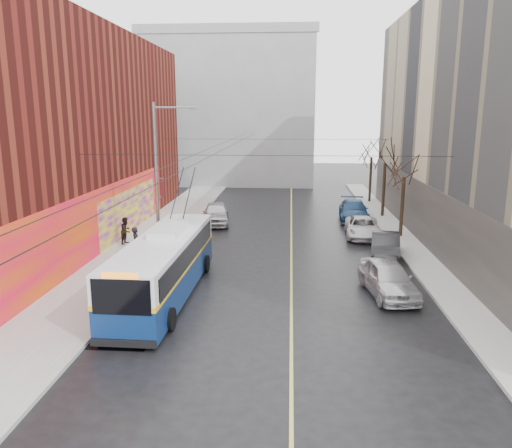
{
  "coord_description": "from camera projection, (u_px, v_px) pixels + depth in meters",
  "views": [
    {
      "loc": [
        1.37,
        -17.99,
        8.33
      ],
      "look_at": [
        -0.34,
        6.75,
        2.86
      ],
      "focal_mm": 35.0,
      "sensor_mm": 36.0,
      "label": 1
    }
  ],
  "objects": [
    {
      "name": "ground",
      "position": [
        253.0,
        333.0,
        19.41
      ],
      "size": [
        140.0,
        140.0,
        0.0
      ],
      "primitive_type": "plane",
      "color": "black",
      "rests_on": "ground"
    },
    {
      "name": "sidewalk_left",
      "position": [
        141.0,
        247.0,
        31.63
      ],
      "size": [
        4.0,
        60.0,
        0.15
      ],
      "primitive_type": "cube",
      "color": "gray",
      "rests_on": "ground"
    },
    {
      "name": "sidewalk_right",
      "position": [
        414.0,
        252.0,
        30.48
      ],
      "size": [
        2.0,
        60.0,
        0.15
      ],
      "primitive_type": "cube",
      "color": "gray",
      "rests_on": "ground"
    },
    {
      "name": "lane_line",
      "position": [
        291.0,
        243.0,
        32.95
      ],
      "size": [
        0.12,
        50.0,
        0.01
      ],
      "primitive_type": "cube",
      "color": "#BFB74C",
      "rests_on": "ground"
    },
    {
      "name": "building_left",
      "position": [
        25.0,
        135.0,
        32.62
      ],
      "size": [
        12.11,
        36.0,
        14.0
      ],
      "color": "#571611",
      "rests_on": "ground"
    },
    {
      "name": "building_far",
      "position": [
        232.0,
        109.0,
        61.71
      ],
      "size": [
        20.5,
        12.1,
        18.0
      ],
      "color": "gray",
      "rests_on": "ground"
    },
    {
      "name": "streetlight_pole",
      "position": [
        159.0,
        176.0,
        28.53
      ],
      "size": [
        2.65,
        0.6,
        9.0
      ],
      "color": "slate",
      "rests_on": "ground"
    },
    {
      "name": "catenary_wires",
      "position": [
        231.0,
        147.0,
        32.63
      ],
      "size": [
        18.0,
        60.0,
        0.22
      ],
      "color": "black"
    },
    {
      "name": "tree_near",
      "position": [
        405.0,
        166.0,
        33.32
      ],
      "size": [
        3.2,
        3.2,
        6.4
      ],
      "color": "black",
      "rests_on": "ground"
    },
    {
      "name": "tree_mid",
      "position": [
        386.0,
        153.0,
        40.08
      ],
      "size": [
        3.2,
        3.2,
        6.68
      ],
      "color": "black",
      "rests_on": "ground"
    },
    {
      "name": "tree_far",
      "position": [
        372.0,
        149.0,
        46.93
      ],
      "size": [
        3.2,
        3.2,
        6.57
      ],
      "color": "black",
      "rests_on": "ground"
    },
    {
      "name": "puddle",
      "position": [
        128.0,
        330.0,
        19.66
      ],
      "size": [
        2.31,
        3.54,
        0.01
      ],
      "primitive_type": "cube",
      "color": "black",
      "rests_on": "ground"
    },
    {
      "name": "pigeons_flying",
      "position": [
        207.0,
        129.0,
        27.85
      ],
      "size": [
        3.53,
        3.75,
        1.16
      ],
      "color": "slate"
    },
    {
      "name": "trolleybus",
      "position": [
        164.0,
        265.0,
        23.06
      ],
      "size": [
        2.87,
        11.57,
        5.45
      ],
      "rotation": [
        0.0,
        0.0,
        -0.02
      ],
      "color": "#0A2252",
      "rests_on": "ground"
    },
    {
      "name": "parked_car_a",
      "position": [
        388.0,
        278.0,
        23.37
      ],
      "size": [
        2.57,
        4.99,
        1.63
      ],
      "primitive_type": "imported",
      "rotation": [
        0.0,
        0.0,
        0.14
      ],
      "color": "silver",
      "rests_on": "ground"
    },
    {
      "name": "parked_car_b",
      "position": [
        385.0,
        246.0,
        29.3
      ],
      "size": [
        2.32,
        4.76,
        1.5
      ],
      "primitive_type": "imported",
      "rotation": [
        0.0,
        0.0,
        -0.16
      ],
      "color": "#262629",
      "rests_on": "ground"
    },
    {
      "name": "parked_car_c",
      "position": [
        363.0,
        227.0,
        34.46
      ],
      "size": [
        2.6,
        5.07,
        1.37
      ],
      "primitive_type": "imported",
      "rotation": [
        0.0,
        0.0,
        -0.07
      ],
      "color": "silver",
      "rests_on": "ground"
    },
    {
      "name": "parked_car_d",
      "position": [
        353.0,
        210.0,
        39.98
      ],
      "size": [
        2.55,
        5.58,
        1.58
      ],
      "primitive_type": "imported",
      "rotation": [
        0.0,
        0.0,
        -0.06
      ],
      "color": "navy",
      "rests_on": "ground"
    },
    {
      "name": "following_car",
      "position": [
        216.0,
        213.0,
        38.56
      ],
      "size": [
        2.53,
        5.12,
        1.68
      ],
      "primitive_type": "imported",
      "rotation": [
        0.0,
        0.0,
        0.11
      ],
      "color": "#BABBBF",
      "rests_on": "ground"
    },
    {
      "name": "pedestrian_a",
      "position": [
        136.0,
        243.0,
        28.53
      ],
      "size": [
        0.64,
        0.8,
        1.9
      ],
      "primitive_type": "imported",
      "rotation": [
        0.0,
        0.0,
        1.87
      ],
      "color": "black",
      "rests_on": "sidewalk_left"
    },
    {
      "name": "pedestrian_b",
      "position": [
        126.0,
        231.0,
        32.04
      ],
      "size": [
        0.81,
        0.96,
        1.74
      ],
      "primitive_type": "imported",
      "rotation": [
        0.0,
        0.0,
        1.38
      ],
      "color": "black",
      "rests_on": "sidewalk_left"
    },
    {
      "name": "pedestrian_c",
      "position": [
        145.0,
        247.0,
        28.46
      ],
      "size": [
        1.1,
        1.09,
        1.53
      ],
      "primitive_type": "imported",
      "rotation": [
        0.0,
        0.0,
        2.37
      ],
      "color": "black",
      "rests_on": "sidewalk_left"
    }
  ]
}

